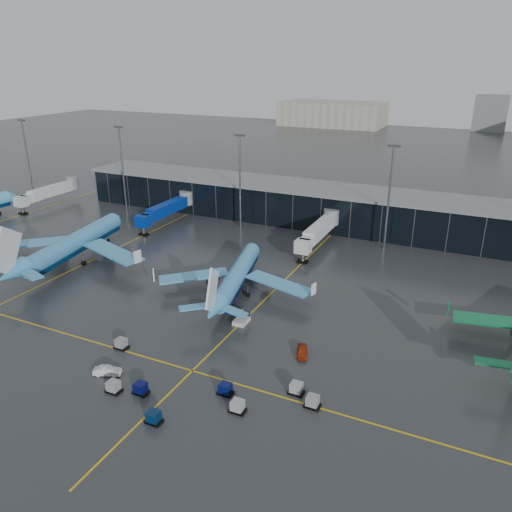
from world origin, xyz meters
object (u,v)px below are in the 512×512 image
at_px(service_van_red, 302,351).
at_px(service_van_white, 107,371).
at_px(mobile_airstair, 241,319).
at_px(baggage_carts, 198,389).
at_px(airliner_klm_near, 237,265).
at_px(airliner_arkefly, 74,232).

distance_m(service_van_red, service_van_white, 29.92).
xyz_separation_m(mobile_airstair, service_van_white, (-10.93, -22.54, -0.09)).
distance_m(baggage_carts, mobile_airstair, 20.97).
bearing_deg(airliner_klm_near, airliner_arkefly, 168.24).
bearing_deg(service_van_red, mobile_airstair, 139.11).
relative_size(airliner_arkefly, service_van_white, 11.07).
distance_m(airliner_arkefly, baggage_carts, 60.46).
bearing_deg(service_van_red, baggage_carts, -142.04).
bearing_deg(airliner_arkefly, baggage_carts, -40.28).
xyz_separation_m(airliner_arkefly, service_van_red, (61.47, -15.18, -6.31)).
bearing_deg(airliner_arkefly, service_van_white, -50.88).
bearing_deg(service_van_white, baggage_carts, -106.03).
bearing_deg(baggage_carts, mobile_airstair, 100.12).
height_order(airliner_klm_near, service_van_white, airliner_klm_near).
relative_size(airliner_klm_near, service_van_red, 9.08).
xyz_separation_m(airliner_arkefly, baggage_carts, (51.73, -30.66, -6.25)).
xyz_separation_m(baggage_carts, mobile_airstair, (-3.68, 20.64, 0.01)).
bearing_deg(baggage_carts, service_van_red, 57.83).
xyz_separation_m(airliner_klm_near, mobile_airstair, (6.61, -11.21, -5.00)).
xyz_separation_m(airliner_klm_near, service_van_white, (-4.31, -33.75, -5.09)).
xyz_separation_m(airliner_arkefly, airliner_klm_near, (41.43, 1.19, -1.24)).
xyz_separation_m(airliner_arkefly, mobile_airstair, (48.04, -10.02, -6.24)).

